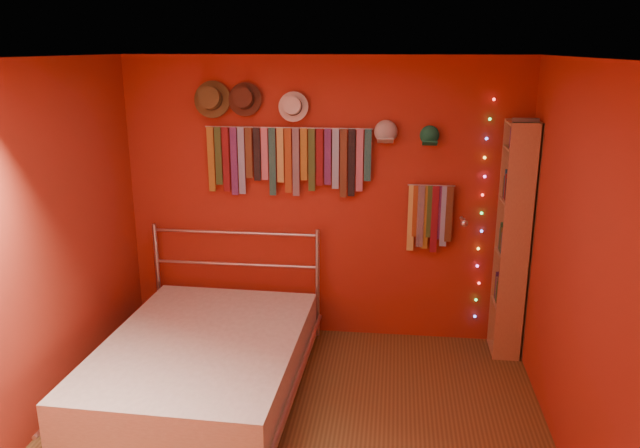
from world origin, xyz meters
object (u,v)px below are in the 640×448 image
at_px(bed, 203,363).
at_px(reading_lamp, 464,222).
at_px(bookshelf, 518,240).
at_px(tie_rack, 287,157).

bearing_deg(bed, reading_lamp, 27.07).
xyz_separation_m(reading_lamp, bed, (-1.99, -0.95, -0.92)).
xyz_separation_m(reading_lamp, bookshelf, (0.45, -0.01, -0.14)).
bearing_deg(bookshelf, bed, -158.94).
distance_m(tie_rack, bookshelf, 2.06).
relative_size(bookshelf, bed, 0.95).
height_order(reading_lamp, bookshelf, bookshelf).
bearing_deg(bookshelf, reading_lamp, 178.76).
bearing_deg(bed, tie_rack, 67.80).
distance_m(bookshelf, bed, 2.73).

